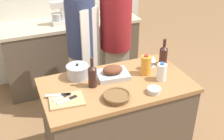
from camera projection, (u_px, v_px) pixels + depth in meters
kitchen_island at (116, 122)px, 2.73m from camera, size 1.34×0.74×0.89m
back_counter at (72, 53)px, 4.03m from camera, size 1.88×0.60×0.94m
roasting_pan at (113, 73)px, 2.59m from camera, size 0.31×0.25×0.12m
wicker_basket at (117, 96)px, 2.29m from camera, size 0.23×0.23×0.05m
cutting_board at (67, 100)px, 2.27m from camera, size 0.30×0.24×0.02m
stock_pot at (78, 71)px, 2.57m from camera, size 0.21×0.21×0.15m
mixing_bowl at (154, 90)px, 2.37m from camera, size 0.12×0.12×0.05m
juice_jug at (146, 65)px, 2.61m from camera, size 0.09×0.09×0.20m
milk_jug at (162, 72)px, 2.53m from camera, size 0.09×0.09×0.18m
wine_bottle_green at (92, 75)px, 2.42m from camera, size 0.08×0.08×0.28m
wine_bottle_dark at (163, 55)px, 2.77m from camera, size 0.08×0.08×0.27m
wine_glass_left at (145, 61)px, 2.70m from camera, size 0.08×0.08×0.13m
wine_glass_right at (153, 59)px, 2.75m from camera, size 0.08×0.08×0.12m
knife_chef at (59, 95)px, 2.32m from camera, size 0.21×0.08×0.01m
knife_paring at (62, 97)px, 2.29m from camera, size 0.16×0.07×0.01m
knife_bread at (68, 99)px, 2.26m from camera, size 0.18×0.08×0.01m
stand_mixer at (58, 15)px, 3.63m from camera, size 0.18×0.14×0.30m
condiment_bottle_tall at (115, 10)px, 3.99m from camera, size 0.06×0.06×0.16m
condiment_bottle_short at (106, 11)px, 4.00m from camera, size 0.05×0.05×0.14m
person_cook_aproned at (82, 44)px, 3.17m from camera, size 0.35×0.37×1.67m
person_cook_guest at (116, 37)px, 3.26m from camera, size 0.36×0.36×1.73m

